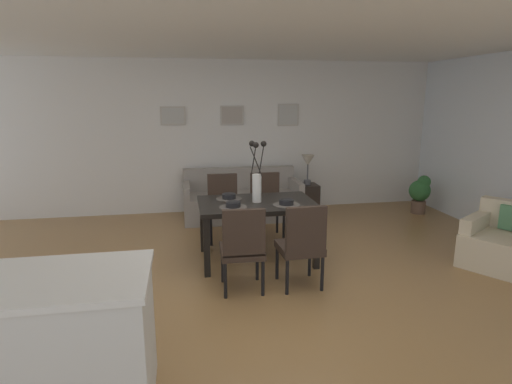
% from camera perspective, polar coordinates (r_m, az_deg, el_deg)
% --- Properties ---
extents(ground_plane, '(9.00, 9.00, 0.00)m').
position_cam_1_polar(ground_plane, '(4.53, 2.09, -12.95)').
color(ground_plane, olive).
extents(back_wall_panel, '(9.00, 0.10, 2.60)m').
position_cam_1_polar(back_wall_panel, '(7.32, -3.28, 7.57)').
color(back_wall_panel, silver).
rests_on(back_wall_panel, ground).
extents(ceiling_panel, '(9.00, 7.20, 0.08)m').
position_cam_1_polar(ceiling_panel, '(4.52, 1.22, 21.34)').
color(ceiling_panel, white).
extents(dining_table, '(1.40, 0.92, 0.74)m').
position_cam_1_polar(dining_table, '(5.04, 0.11, -2.35)').
color(dining_table, black).
rests_on(dining_table, ground).
extents(dining_chair_near_left, '(0.45, 0.45, 0.92)m').
position_cam_1_polar(dining_chair_near_left, '(4.23, -1.84, -7.35)').
color(dining_chair_near_left, '#33261E').
rests_on(dining_chair_near_left, ground).
extents(dining_chair_near_right, '(0.45, 0.45, 0.92)m').
position_cam_1_polar(dining_chair_near_right, '(5.85, -4.54, -1.64)').
color(dining_chair_near_right, '#33261E').
rests_on(dining_chair_near_right, ground).
extents(dining_chair_far_left, '(0.46, 0.46, 0.92)m').
position_cam_1_polar(dining_chair_far_left, '(4.35, 6.36, -6.88)').
color(dining_chair_far_left, '#33261E').
rests_on(dining_chair_far_left, ground).
extents(dining_chair_far_right, '(0.45, 0.45, 0.92)m').
position_cam_1_polar(dining_chair_far_right, '(5.94, 1.45, -1.39)').
color(dining_chair_far_right, '#33261E').
rests_on(dining_chair_far_right, ground).
extents(centerpiece_vase, '(0.21, 0.23, 0.73)m').
position_cam_1_polar(centerpiece_vase, '(4.96, 0.12, 1.81)').
color(centerpiece_vase, white).
rests_on(centerpiece_vase, dining_table).
extents(placemat_near_left, '(0.32, 0.32, 0.01)m').
position_cam_1_polar(placemat_near_left, '(4.77, -3.16, -2.10)').
color(placemat_near_left, '#4C4742').
rests_on(placemat_near_left, dining_table).
extents(bowl_near_left, '(0.17, 0.17, 0.07)m').
position_cam_1_polar(bowl_near_left, '(4.76, -3.17, -1.66)').
color(bowl_near_left, black).
rests_on(bowl_near_left, dining_table).
extents(placemat_near_right, '(0.32, 0.32, 0.01)m').
position_cam_1_polar(placemat_near_right, '(5.17, -3.73, -0.92)').
color(placemat_near_right, '#4C4742').
rests_on(placemat_near_right, dining_table).
extents(bowl_near_right, '(0.17, 0.17, 0.07)m').
position_cam_1_polar(bowl_near_right, '(5.16, -3.74, -0.52)').
color(bowl_near_right, black).
rests_on(bowl_near_right, dining_table).
extents(placemat_far_left, '(0.32, 0.32, 0.01)m').
position_cam_1_polar(placemat_far_left, '(4.89, 4.19, -1.76)').
color(placemat_far_left, '#4C4742').
rests_on(placemat_far_left, dining_table).
extents(bowl_far_left, '(0.17, 0.17, 0.07)m').
position_cam_1_polar(bowl_far_left, '(4.88, 4.20, -1.33)').
color(bowl_far_left, black).
rests_on(bowl_far_left, dining_table).
extents(sofa, '(1.92, 0.84, 0.80)m').
position_cam_1_polar(sofa, '(6.95, -1.99, -1.24)').
color(sofa, gray).
rests_on(sofa, ground).
extents(side_table, '(0.36, 0.36, 0.52)m').
position_cam_1_polar(side_table, '(7.20, 7.01, -0.99)').
color(side_table, black).
rests_on(side_table, ground).
extents(table_lamp, '(0.22, 0.22, 0.51)m').
position_cam_1_polar(table_lamp, '(7.08, 7.15, 3.99)').
color(table_lamp, '#4C4C51').
rests_on(table_lamp, side_table).
extents(armchair, '(1.10, 1.10, 0.75)m').
position_cam_1_polar(armchair, '(5.76, 31.14, -6.09)').
color(armchair, beige).
rests_on(armchair, ground).
extents(kitchen_island, '(1.19, 0.76, 0.92)m').
position_cam_1_polar(kitchen_island, '(3.03, -25.79, -18.52)').
color(kitchen_island, silver).
rests_on(kitchen_island, ground).
extents(framed_picture_left, '(0.42, 0.03, 0.31)m').
position_cam_1_polar(framed_picture_left, '(7.17, -11.37, 10.25)').
color(framed_picture_left, '#B2ADA3').
extents(framed_picture_center, '(0.40, 0.03, 0.33)m').
position_cam_1_polar(framed_picture_center, '(7.22, -3.33, 10.49)').
color(framed_picture_center, '#B2ADA3').
extents(framed_picture_right, '(0.37, 0.03, 0.38)m').
position_cam_1_polar(framed_picture_right, '(7.41, 4.47, 10.53)').
color(framed_picture_right, '#B2ADA3').
extents(potted_plant, '(0.36, 0.36, 0.67)m').
position_cam_1_polar(potted_plant, '(7.71, 21.65, -0.04)').
color(potted_plant, brown).
rests_on(potted_plant, ground).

